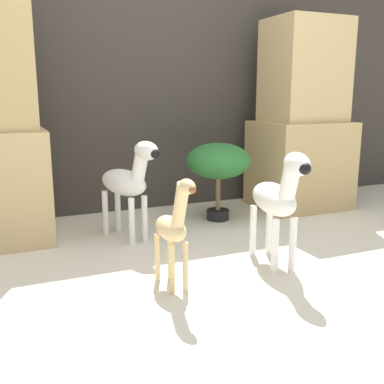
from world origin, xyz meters
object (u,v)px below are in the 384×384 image
object	(u,v)px
zebra_right	(278,197)
zebra_left	(128,180)
giraffe_figurine	(174,226)
potted_palm_front	(218,163)

from	to	relation	value
zebra_right	zebra_left	xyz separation A→B (m)	(-0.60, 0.77, 0.00)
zebra_right	giraffe_figurine	world-z (taller)	zebra_right
zebra_left	giraffe_figurine	xyz separation A→B (m)	(-0.00, -0.82, -0.08)
zebra_right	giraffe_figurine	bearing A→B (deg)	-175.76
zebra_left	giraffe_figurine	bearing A→B (deg)	-90.34
giraffe_figurine	zebra_left	bearing A→B (deg)	89.66
zebra_right	zebra_left	distance (m)	0.98
giraffe_figurine	zebra_right	bearing A→B (deg)	4.24
zebra_left	potted_palm_front	size ratio (longest dim) A/B	1.13
zebra_right	potted_palm_front	size ratio (longest dim) A/B	1.13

